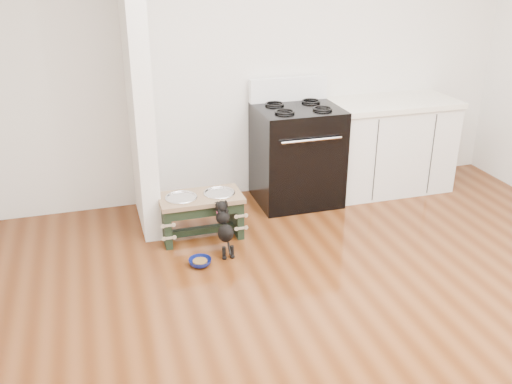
# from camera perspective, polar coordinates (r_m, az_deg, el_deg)

# --- Properties ---
(ground) EXTENTS (5.00, 5.00, 0.00)m
(ground) POSITION_cam_1_polar(r_m,az_deg,el_deg) (3.79, 12.02, -14.17)
(ground) COLOR #4A230D
(ground) RESTS_ON ground
(room_shell) EXTENTS (5.00, 5.00, 5.00)m
(room_shell) POSITION_cam_1_polar(r_m,az_deg,el_deg) (3.10, 14.55, 10.38)
(room_shell) COLOR silver
(room_shell) RESTS_ON ground
(partition_wall) EXTENTS (0.15, 0.80, 2.70)m
(partition_wall) POSITION_cam_1_polar(r_m,az_deg,el_deg) (4.79, -11.87, 11.78)
(partition_wall) COLOR silver
(partition_wall) RESTS_ON ground
(oven_range) EXTENTS (0.76, 0.69, 1.14)m
(oven_range) POSITION_cam_1_polar(r_m,az_deg,el_deg) (5.39, 4.09, 3.88)
(oven_range) COLOR black
(oven_range) RESTS_ON ground
(cabinet_run) EXTENTS (1.24, 0.64, 0.91)m
(cabinet_run) POSITION_cam_1_polar(r_m,az_deg,el_deg) (5.82, 13.12, 4.55)
(cabinet_run) COLOR silver
(cabinet_run) RESTS_ON ground
(dog_feeder) EXTENTS (0.69, 0.37, 0.39)m
(dog_feeder) POSITION_cam_1_polar(r_m,az_deg,el_deg) (4.77, -5.51, -1.58)
(dog_feeder) COLOR black
(dog_feeder) RESTS_ON ground
(puppy) EXTENTS (0.12, 0.35, 0.42)m
(puppy) POSITION_cam_1_polar(r_m,az_deg,el_deg) (4.53, -3.17, -3.47)
(puppy) COLOR black
(puppy) RESTS_ON ground
(floor_bowl) EXTENTS (0.23, 0.23, 0.06)m
(floor_bowl) POSITION_cam_1_polar(r_m,az_deg,el_deg) (4.46, -5.62, -7.00)
(floor_bowl) COLOR #0C1556
(floor_bowl) RESTS_ON ground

